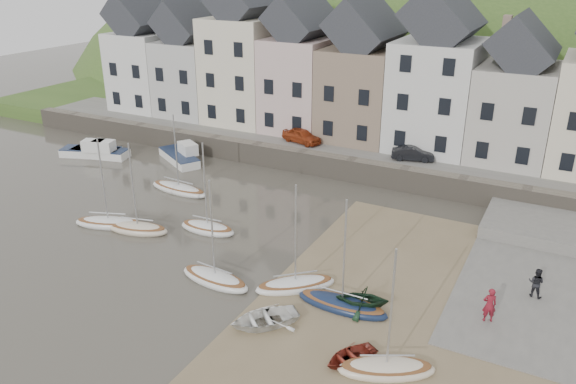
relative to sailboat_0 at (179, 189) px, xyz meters
The scene contains 26 objects.
ground 13.72m from the sailboat_0, 38.30° to the right, with size 160.00×160.00×0.00m, color #4C473C.
quay_land 25.85m from the sailboat_0, 65.40° to the left, with size 90.00×30.00×1.50m, color #3D5B24.
quay_street 16.17m from the sailboat_0, 48.12° to the left, with size 70.00×7.00×0.10m, color slate.
seawall 13.73m from the sailboat_0, 38.31° to the left, with size 70.00×1.20×1.80m, color slate.
beach 23.36m from the sailboat_0, 21.33° to the right, with size 18.00×26.00×0.06m, color #786649.
slipway 25.77m from the sailboat_0, ahead, with size 8.00×18.00×0.12m, color slate.
hillside 54.94m from the sailboat_0, 83.62° to the left, with size 134.40×84.00×84.00m.
townhouse_terrace 21.14m from the sailboat_0, 51.07° to the left, with size 61.05×8.00×13.93m.
sailboat_0 is the anchor object (origin of this frame).
sailboat_1 6.98m from the sailboat_0, 93.84° to the right, with size 4.84×3.03×6.32m.
sailboat_2 6.98m from the sailboat_0, 74.47° to the right, with size 4.39×2.49×6.32m.
sailboat_3 7.43m from the sailboat_0, 37.78° to the right, with size 4.01×1.74×6.32m.
sailboat_4 13.75m from the sailboat_0, 43.98° to the right, with size 4.56×1.88×6.32m.
sailboat_5 19.14m from the sailboat_0, 26.73° to the right, with size 4.90×1.54×6.32m.
sailboat_6 16.26m from the sailboat_0, 29.70° to the right, with size 4.31×4.08×6.32m.
sailboat_7 24.00m from the sailboat_0, 30.63° to the right, with size 4.47×3.29×6.32m.
motorboat_0 11.71m from the sailboat_0, 163.81° to the left, with size 5.49×2.89×1.70m.
motorboat_1 12.48m from the sailboat_0, 166.03° to the left, with size 5.58×3.41×1.70m.
motorboat_2 7.05m from the sailboat_0, 126.04° to the left, with size 5.61×4.26×1.70m.
rowboat_white 18.45m from the sailboat_0, 39.37° to the right, with size 2.43×3.41×0.71m, color white.
rowboat_green 19.90m from the sailboat_0, 24.83° to the right, with size 2.28×2.64×1.39m, color #16311D.
rowboat_red 22.66m from the sailboat_0, 32.92° to the right, with size 1.83×2.56×0.53m, color maroon.
person_red 24.74m from the sailboat_0, 15.04° to the right, with size 0.67×0.44×1.84m, color maroon.
person_dark 25.87m from the sailboat_0, ahead, with size 0.80×0.62×1.64m, color black.
car_left 12.26m from the sailboat_0, 65.43° to the left, with size 1.50×3.74×1.27m, color #9D3816.
car_right 18.68m from the sailboat_0, 36.29° to the left, with size 1.17×3.37×1.11m, color black.
Camera 1 is at (15.16, -22.93, 16.64)m, focal length 35.10 mm.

